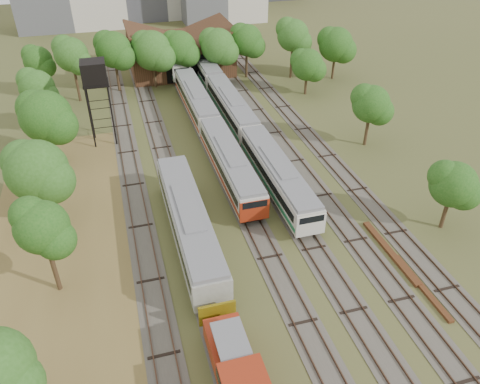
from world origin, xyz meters
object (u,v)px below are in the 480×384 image
object	(u,v)px
railcar_red_set	(211,129)
railcar_green_set	(232,108)
water_tower	(94,75)
shunter_locomotive	(236,371)

from	to	relation	value
railcar_red_set	railcar_green_set	distance (m)	6.71
railcar_red_set	railcar_green_set	xyz separation A→B (m)	(4.00, 5.38, -0.03)
water_tower	shunter_locomotive	bearing A→B (deg)	-80.22
railcar_green_set	shunter_locomotive	distance (m)	39.11
railcar_red_set	railcar_green_set	bearing A→B (deg)	53.39
railcar_red_set	shunter_locomotive	size ratio (longest dim) A/B	4.27
railcar_green_set	shunter_locomotive	bearing A→B (deg)	-104.81
shunter_locomotive	water_tower	bearing A→B (deg)	99.78
shunter_locomotive	water_tower	world-z (taller)	water_tower
shunter_locomotive	railcar_red_set	bearing A→B (deg)	79.52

